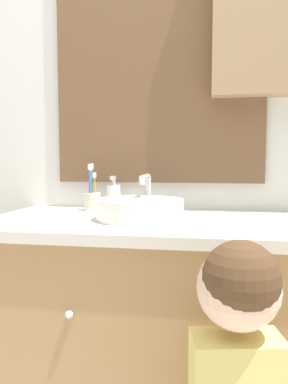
# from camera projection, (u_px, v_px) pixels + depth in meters

# --- Properties ---
(wall_back) EXTENTS (3.20, 0.18, 2.50)m
(wall_back) POSITION_uv_depth(u_px,v_px,m) (194.00, 104.00, 1.56)
(wall_back) COLOR silver
(wall_back) RESTS_ON ground_plane
(vanity_counter) EXTENTS (1.39, 0.59, 0.85)m
(vanity_counter) POSITION_uv_depth(u_px,v_px,m) (183.00, 339.00, 1.33)
(vanity_counter) COLOR #A37A4C
(vanity_counter) RESTS_ON ground_plane
(sink_basin) EXTENTS (0.30, 0.36, 0.15)m
(sink_basin) POSITION_uv_depth(u_px,v_px,m) (141.00, 208.00, 1.30)
(sink_basin) COLOR white
(sink_basin) RESTS_ON vanity_counter
(toothbrush_holder) EXTENTS (0.07, 0.07, 0.19)m
(toothbrush_holder) POSITION_uv_depth(u_px,v_px,m) (92.00, 199.00, 1.54)
(toothbrush_holder) COLOR beige
(toothbrush_holder) RESTS_ON vanity_counter
(soap_dispenser) EXTENTS (0.05, 0.05, 0.14)m
(soap_dispenser) POSITION_uv_depth(u_px,v_px,m) (114.00, 197.00, 1.54)
(soap_dispenser) COLOR white
(soap_dispenser) RESTS_ON vanity_counter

